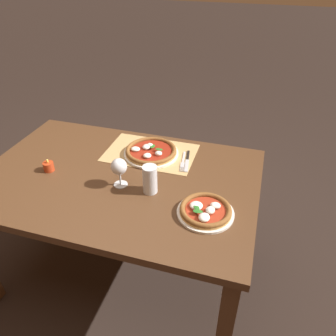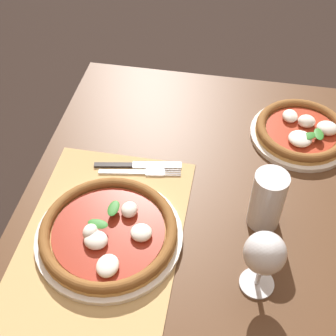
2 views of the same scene
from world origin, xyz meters
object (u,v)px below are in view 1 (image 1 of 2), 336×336
wine_glass (119,168)px  pint_glass (150,180)px  fork (183,161)px  votive_candle (49,167)px  knife (187,161)px  pizza_near (151,151)px  pizza_far (205,211)px

wine_glass → pint_glass: 0.16m
fork → votive_candle: bearing=23.0°
fork → votive_candle: (0.67, 0.28, 0.02)m
knife → votive_candle: size_ratio=2.98×
wine_glass → fork: 0.40m
wine_glass → pint_glass: bearing=178.3°
pint_glass → knife: (-0.11, -0.31, -0.06)m
pizza_near → fork: bearing=173.2°
knife → pizza_near: bearing=-3.3°
fork → knife: (-0.02, -0.01, 0.00)m
knife → votive_candle: 0.75m
pint_glass → knife: pint_glass is taller
wine_glass → votive_candle: (0.42, -0.01, -0.08)m
wine_glass → votive_candle: 0.43m
pizza_near → votive_candle: bearing=33.1°
wine_glass → knife: bearing=-131.7°
knife → votive_candle: votive_candle is taller
pizza_far → wine_glass: (0.45, -0.09, 0.09)m
pizza_near → fork: (-0.20, 0.02, -0.02)m
pint_glass → fork: 0.32m
wine_glass → knife: 0.42m
wine_glass → pizza_far: bearing=168.7°
fork → knife: bearing=-153.1°
votive_candle → pizza_far: bearing=173.5°
pizza_near → votive_candle: votive_candle is taller
wine_glass → pint_glass: (-0.16, 0.00, -0.04)m
pint_glass → pizza_far: bearing=163.6°
pizza_near → pizza_far: 0.57m
pizza_far → pint_glass: pint_glass is taller
pizza_near → votive_candle: size_ratio=4.40×
pizza_near → wine_glass: size_ratio=2.04×
pizza_far → votive_candle: (0.87, -0.10, 0.00)m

